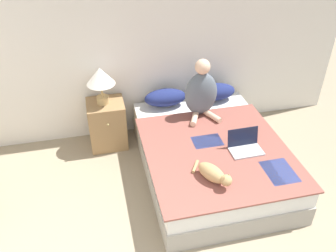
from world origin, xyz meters
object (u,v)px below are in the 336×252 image
object	(u,v)px
bed	(210,156)
laptop_open	(245,146)
cat_tabby	(214,174)
pillow_far	(215,92)
pillow_near	(165,98)
person_sitting	(201,92)
table_lamp	(100,78)
nightstand	(107,124)

from	to	relation	value
bed	laptop_open	xyz separation A→B (m)	(0.29, -0.25, 0.28)
bed	cat_tabby	size ratio (longest dim) A/B	4.19
cat_tabby	pillow_far	bearing A→B (deg)	131.38
pillow_near	laptop_open	bearing A→B (deg)	-60.46
pillow_far	laptop_open	xyz separation A→B (m)	(-0.04, -1.12, -0.06)
bed	person_sitting	xyz separation A→B (m)	(0.04, 0.56, 0.54)
person_sitting	laptop_open	world-z (taller)	person_sitting
laptop_open	table_lamp	bearing A→B (deg)	142.04
person_sitting	bed	bearing A→B (deg)	-94.01
pillow_near	person_sitting	xyz separation A→B (m)	(0.38, -0.31, 0.20)
cat_tabby	table_lamp	xyz separation A→B (m)	(-0.93, 1.45, 0.42)
pillow_far	person_sitting	bearing A→B (deg)	-134.16
bed	nightstand	world-z (taller)	nightstand
laptop_open	table_lamp	distance (m)	1.84
cat_tabby	laptop_open	world-z (taller)	laptop_open
pillow_near	nightstand	distance (m)	0.82
nightstand	table_lamp	distance (m)	0.66
pillow_far	table_lamp	distance (m)	1.52
pillow_near	pillow_far	bearing A→B (deg)	0.00
person_sitting	pillow_far	bearing A→B (deg)	45.84
table_lamp	cat_tabby	bearing A→B (deg)	-57.22
cat_tabby	bed	bearing A→B (deg)	133.67
cat_tabby	laptop_open	distance (m)	0.62
pillow_far	person_sitting	xyz separation A→B (m)	(-0.30, -0.31, 0.20)
cat_tabby	laptop_open	size ratio (longest dim) A/B	1.39
person_sitting	cat_tabby	bearing A→B (deg)	-101.28
person_sitting	cat_tabby	distance (m)	1.23
pillow_near	nightstand	xyz separation A→B (m)	(-0.77, -0.05, -0.26)
person_sitting	laptop_open	distance (m)	0.89
pillow_near	laptop_open	size ratio (longest dim) A/B	1.55
laptop_open	pillow_far	bearing A→B (deg)	86.78
bed	cat_tabby	xyz separation A→B (m)	(-0.20, -0.63, 0.32)
pillow_far	nightstand	distance (m)	1.47
laptop_open	table_lamp	xyz separation A→B (m)	(-1.42, 1.07, 0.45)
table_lamp	person_sitting	bearing A→B (deg)	-12.77
pillow_far	table_lamp	size ratio (longest dim) A/B	1.15
bed	cat_tabby	bearing A→B (deg)	-107.45
nightstand	table_lamp	xyz separation A→B (m)	(-0.02, 0.00, 0.65)
bed	pillow_near	world-z (taller)	pillow_near
bed	pillow_far	size ratio (longest dim) A/B	3.78
bed	laptop_open	world-z (taller)	laptop_open
nightstand	table_lamp	world-z (taller)	table_lamp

